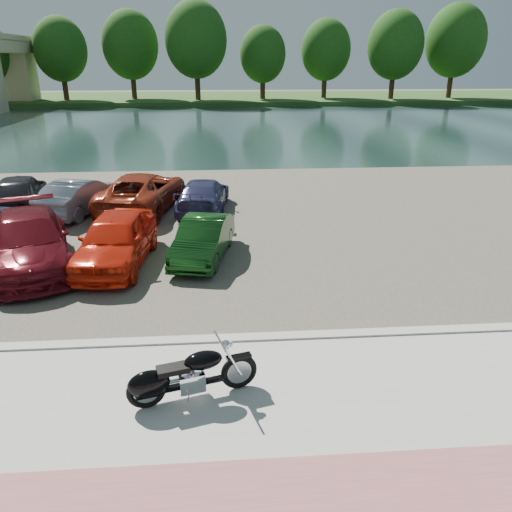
{
  "coord_description": "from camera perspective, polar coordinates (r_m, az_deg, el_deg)",
  "views": [
    {
      "loc": [
        -0.54,
        -7.3,
        5.66
      ],
      "look_at": [
        0.35,
        4.25,
        1.1
      ],
      "focal_mm": 35.0,
      "sensor_mm": 36.0,
      "label": 1
    }
  ],
  "objects": [
    {
      "name": "ground",
      "position": [
        9.25,
        -0.13,
        -16.23
      ],
      "size": [
        200.0,
        200.0,
        0.0
      ],
      "primitive_type": "plane",
      "color": "#595447",
      "rests_on": "ground"
    },
    {
      "name": "promenade",
      "position": [
        8.45,
        0.4,
        -20.1
      ],
      "size": [
        60.0,
        6.0,
        0.1
      ],
      "primitive_type": "cube",
      "color": "#AAA9A0",
      "rests_on": "ground"
    },
    {
      "name": "kerb",
      "position": [
        10.86,
        -0.93,
        -9.49
      ],
      "size": [
        60.0,
        0.3,
        0.14
      ],
      "primitive_type": "cube",
      "color": "#AAA9A0",
      "rests_on": "ground"
    },
    {
      "name": "parking_lot",
      "position": [
        19.15,
        -2.58,
        4.33
      ],
      "size": [
        60.0,
        18.0,
        0.04
      ],
      "primitive_type": "cube",
      "color": "#48413A",
      "rests_on": "ground"
    },
    {
      "name": "river",
      "position": [
        47.64,
        -3.82,
        14.6
      ],
      "size": [
        120.0,
        40.0,
        0.0
      ],
      "primitive_type": "cube",
      "color": "#172A29",
      "rests_on": "ground"
    },
    {
      "name": "far_bank",
      "position": [
        79.48,
        -4.17,
        17.55
      ],
      "size": [
        120.0,
        24.0,
        0.6
      ],
      "primitive_type": "cube",
      "color": "#1F4117",
      "rests_on": "ground"
    },
    {
      "name": "far_trees",
      "position": [
        73.28,
        -0.58,
        22.9
      ],
      "size": [
        70.25,
        10.68,
        12.52
      ],
      "color": "#332012",
      "rests_on": "far_bank"
    },
    {
      "name": "motorcycle",
      "position": [
        8.94,
        -8.55,
        -13.54
      ],
      "size": [
        2.28,
        0.96,
        1.05
      ],
      "rotation": [
        0.0,
        0.0,
        0.27
      ],
      "color": "black",
      "rests_on": "promenade"
    },
    {
      "name": "car_3",
      "position": [
        15.71,
        -24.53,
        1.5
      ],
      "size": [
        3.85,
        5.74,
        1.54
      ],
      "primitive_type": "imported",
      "rotation": [
        0.0,
        0.0,
        0.35
      ],
      "color": "#570C14",
      "rests_on": "parking_lot"
    },
    {
      "name": "car_4",
      "position": [
        15.05,
        -15.73,
        1.81
      ],
      "size": [
        2.17,
        4.6,
        1.52
      ],
      "primitive_type": "imported",
      "rotation": [
        0.0,
        0.0,
        -0.09
      ],
      "color": "red",
      "rests_on": "parking_lot"
    },
    {
      "name": "car_5",
      "position": [
        15.08,
        -6.06,
        1.95
      ],
      "size": [
        2.02,
        3.88,
        1.22
      ],
      "primitive_type": "imported",
      "rotation": [
        0.0,
        0.0,
        -0.21
      ],
      "color": "#0F3710",
      "rests_on": "parking_lot"
    },
    {
      "name": "car_8",
      "position": [
        22.12,
        -25.42,
        6.63
      ],
      "size": [
        2.4,
        4.52,
        1.46
      ],
      "primitive_type": "imported",
      "rotation": [
        0.0,
        0.0,
        3.3
      ],
      "color": "black",
      "rests_on": "parking_lot"
    },
    {
      "name": "car_9",
      "position": [
        20.76,
        -19.48,
        6.49
      ],
      "size": [
        2.65,
        4.39,
        1.37
      ],
      "primitive_type": "imported",
      "rotation": [
        0.0,
        0.0,
        2.83
      ],
      "color": "slate",
      "rests_on": "parking_lot"
    },
    {
      "name": "car_10",
      "position": [
        20.58,
        -12.85,
        7.23
      ],
      "size": [
        3.44,
        5.72,
        1.49
      ],
      "primitive_type": "imported",
      "rotation": [
        0.0,
        0.0,
        2.95
      ],
      "color": "maroon",
      "rests_on": "parking_lot"
    },
    {
      "name": "car_11",
      "position": [
        19.99,
        -6.06,
        6.93
      ],
      "size": [
        2.24,
        4.58,
        1.28
      ],
      "primitive_type": "imported",
      "rotation": [
        0.0,
        0.0,
        3.04
      ],
      "color": "navy",
      "rests_on": "parking_lot"
    }
  ]
}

